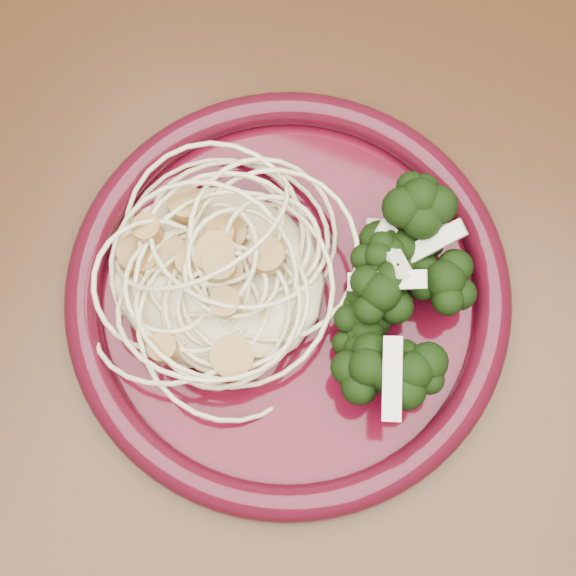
# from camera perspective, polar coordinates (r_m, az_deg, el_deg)

# --- Properties ---
(dining_table) EXTENTS (1.20, 0.80, 0.75)m
(dining_table) POSITION_cam_1_polar(r_m,az_deg,el_deg) (0.63, 3.99, -5.27)
(dining_table) COLOR #472814
(dining_table) RESTS_ON ground
(dinner_plate) EXTENTS (0.34, 0.34, 0.02)m
(dinner_plate) POSITION_cam_1_polar(r_m,az_deg,el_deg) (0.53, 0.00, -0.29)
(dinner_plate) COLOR #440714
(dinner_plate) RESTS_ON dining_table
(spaghetti_pile) EXTENTS (0.16, 0.15, 0.03)m
(spaghetti_pile) POSITION_cam_1_polar(r_m,az_deg,el_deg) (0.52, -5.10, 1.16)
(spaghetti_pile) COLOR beige
(spaghetti_pile) RESTS_ON dinner_plate
(scallop_cluster) EXTENTS (0.16, 0.16, 0.05)m
(scallop_cluster) POSITION_cam_1_polar(r_m,az_deg,el_deg) (0.48, -5.50, 2.60)
(scallop_cluster) COLOR #A98242
(scallop_cluster) RESTS_ON spaghetti_pile
(broccoli_pile) EXTENTS (0.11, 0.16, 0.05)m
(broccoli_pile) POSITION_cam_1_polar(r_m,az_deg,el_deg) (0.51, 6.41, -0.98)
(broccoli_pile) COLOR black
(broccoli_pile) RESTS_ON dinner_plate
(onion_garnish) EXTENTS (0.08, 0.10, 0.06)m
(onion_garnish) POSITION_cam_1_polar(r_m,az_deg,el_deg) (0.48, 6.81, 0.04)
(onion_garnish) COLOR #E8E6C4
(onion_garnish) RESTS_ON broccoli_pile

